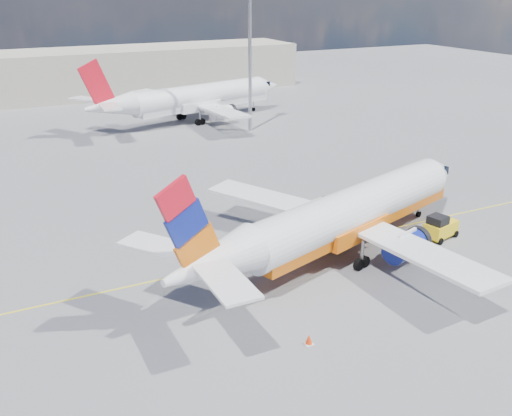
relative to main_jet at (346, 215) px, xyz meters
name	(u,v)px	position (x,y,z in m)	size (l,w,h in m)	color
ground	(281,274)	(-5.70, -0.75, -3.22)	(240.00, 240.00, 0.00)	slate
taxi_line	(262,257)	(-5.70, 2.25, -3.22)	(70.00, 0.15, 0.01)	yellow
terminal_main	(109,72)	(-0.70, 74.25, 0.78)	(70.00, 14.00, 8.00)	#BBB4A1
main_jet	(346,215)	(0.00, 0.00, 0.00)	(31.85, 24.20, 9.66)	white
second_jet	(195,98)	(5.60, 46.47, 0.16)	(33.59, 25.67, 10.14)	white
gse_tug	(440,227)	(8.50, -0.91, -2.27)	(3.11, 2.35, 2.01)	black
traffic_cone	(309,339)	(-8.24, -8.70, -2.91)	(0.46, 0.46, 0.64)	white
floodlight_mast	(250,29)	(10.36, 37.91, 10.12)	(1.62, 1.62, 22.25)	#9B9BA3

